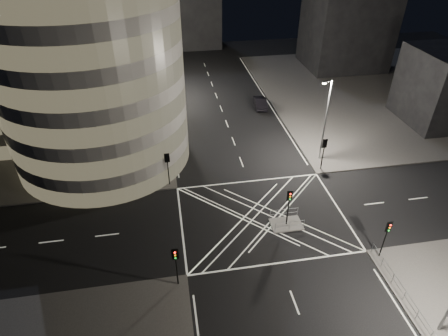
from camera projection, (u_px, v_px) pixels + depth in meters
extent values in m
plane|color=black|center=(262.00, 217.00, 37.18)|extent=(120.00, 120.00, 0.00)
cube|color=#484543|center=(25.00, 117.00, 54.99)|extent=(42.00, 42.00, 0.15)
cube|color=#484543|center=(389.00, 90.00, 63.07)|extent=(42.00, 42.00, 0.15)
cube|color=slate|center=(286.00, 224.00, 36.20)|extent=(3.00, 2.00, 0.15)
cylinder|color=gray|center=(87.00, 55.00, 39.12)|extent=(20.00, 20.00, 25.00)
cube|color=gray|center=(13.00, 34.00, 45.83)|extent=(20.00, 18.00, 25.00)
cube|color=gray|center=(73.00, 13.00, 61.84)|extent=(24.00, 16.00, 22.00)
cube|color=black|center=(347.00, 25.00, 68.90)|extent=(14.00, 12.00, 15.00)
cube|color=black|center=(447.00, 87.00, 51.41)|extent=(10.00, 10.00, 10.00)
cube|color=black|center=(177.00, 3.00, 78.55)|extent=(18.00, 8.00, 18.00)
cylinder|color=black|center=(152.00, 162.00, 41.95)|extent=(0.32, 0.32, 3.43)
ellipsoid|color=black|center=(149.00, 139.00, 40.28)|extent=(4.48, 4.48, 5.15)
cylinder|color=black|center=(151.00, 134.00, 46.72)|extent=(0.32, 0.32, 3.80)
ellipsoid|color=black|center=(148.00, 111.00, 44.91)|extent=(4.67, 4.67, 5.37)
cylinder|color=black|center=(151.00, 116.00, 51.79)|extent=(0.32, 0.32, 3.05)
ellipsoid|color=black|center=(149.00, 97.00, 50.21)|extent=(4.62, 4.62, 5.31)
cylinder|color=black|center=(151.00, 97.00, 56.55)|extent=(0.32, 0.32, 3.43)
ellipsoid|color=black|center=(148.00, 77.00, 54.75)|extent=(5.31, 5.31, 6.11)
cylinder|color=black|center=(150.00, 83.00, 61.52)|extent=(0.32, 0.32, 3.07)
ellipsoid|color=black|center=(148.00, 67.00, 59.98)|extent=(4.26, 4.26, 4.90)
cylinder|color=black|center=(168.00, 173.00, 40.53)|extent=(0.12, 0.12, 3.00)
cube|color=black|center=(167.00, 158.00, 39.42)|extent=(0.28, 0.22, 0.90)
cube|color=black|center=(167.00, 158.00, 39.42)|extent=(0.55, 0.04, 1.10)
cylinder|color=black|center=(177.00, 271.00, 29.50)|extent=(0.12, 0.12, 3.00)
cube|color=black|center=(175.00, 254.00, 28.39)|extent=(0.28, 0.22, 0.90)
cube|color=black|center=(175.00, 254.00, 28.39)|extent=(0.55, 0.04, 1.10)
cylinder|color=black|center=(322.00, 158.00, 42.98)|extent=(0.12, 0.12, 3.00)
cube|color=black|center=(325.00, 143.00, 41.87)|extent=(0.28, 0.22, 0.90)
cube|color=black|center=(325.00, 143.00, 41.87)|extent=(0.55, 0.04, 1.10)
cylinder|color=black|center=(383.00, 244.00, 31.95)|extent=(0.12, 0.12, 3.00)
cube|color=black|center=(389.00, 227.00, 30.84)|extent=(0.28, 0.22, 0.90)
cube|color=black|center=(389.00, 227.00, 30.84)|extent=(0.55, 0.04, 1.10)
cylinder|color=black|center=(288.00, 212.00, 35.30)|extent=(0.12, 0.12, 3.00)
cube|color=black|center=(290.00, 196.00, 34.19)|extent=(0.28, 0.22, 0.90)
cube|color=black|center=(290.00, 196.00, 34.19)|extent=(0.55, 0.04, 1.10)
cylinder|color=slate|center=(158.00, 123.00, 42.66)|extent=(0.20, 0.20, 10.00)
cylinder|color=slate|center=(157.00, 82.00, 39.97)|extent=(0.90, 0.10, 0.10)
cube|color=slate|center=(162.00, 83.00, 40.09)|extent=(0.50, 0.25, 0.18)
cube|color=white|center=(162.00, 83.00, 40.15)|extent=(0.42, 0.20, 0.05)
cylinder|color=slate|center=(155.00, 68.00, 57.26)|extent=(0.20, 0.20, 10.00)
cylinder|color=slate|center=(154.00, 36.00, 54.57)|extent=(0.90, 0.10, 0.10)
cube|color=slate|center=(157.00, 37.00, 54.69)|extent=(0.50, 0.25, 0.18)
cube|color=white|center=(157.00, 37.00, 54.75)|extent=(0.42, 0.20, 0.05)
cylinder|color=slate|center=(325.00, 122.00, 42.87)|extent=(0.20, 0.20, 10.00)
cylinder|color=slate|center=(328.00, 82.00, 40.06)|extent=(0.90, 0.10, 0.10)
cube|color=slate|center=(324.00, 83.00, 40.05)|extent=(0.50, 0.25, 0.18)
cube|color=white|center=(324.00, 84.00, 40.11)|extent=(0.42, 0.20, 0.05)
cube|color=slate|center=(411.00, 305.00, 28.08)|extent=(0.06, 11.70, 1.10)
cube|color=slate|center=(290.00, 226.00, 35.11)|extent=(2.80, 0.06, 1.10)
cube|color=slate|center=(284.00, 213.00, 36.57)|extent=(2.80, 0.06, 1.10)
imported|color=black|center=(260.00, 102.00, 57.45)|extent=(2.18, 4.98, 1.59)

